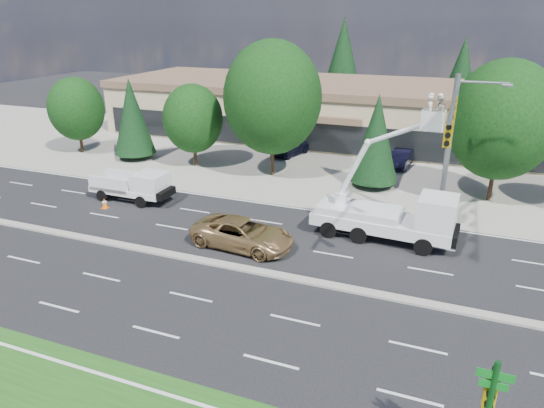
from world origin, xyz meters
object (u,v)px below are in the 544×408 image
at_px(signal_mast, 450,136).
at_px(street_sign_pole, 488,408).
at_px(bucket_truck, 395,211).
at_px(minivan, 243,234).
at_px(utility_pickup, 135,189).

bearing_deg(signal_mast, street_sign_pole, -82.73).
relative_size(street_sign_pole, bucket_truck, 0.48).
height_order(street_sign_pole, minivan, street_sign_pole).
height_order(utility_pickup, bucket_truck, bucket_truck).
height_order(signal_mast, bucket_truck, signal_mast).
distance_m(bucket_truck, minivan, 8.52).
height_order(street_sign_pole, bucket_truck, bucket_truck).
xyz_separation_m(street_sign_pole, bucket_truck, (-4.30, 14.49, -0.65)).
distance_m(signal_mast, minivan, 12.17).
bearing_deg(minivan, utility_pickup, 73.49).
xyz_separation_m(signal_mast, street_sign_pole, (1.97, -15.45, -3.61)).
bearing_deg(utility_pickup, bucket_truck, 0.35).
distance_m(signal_mast, street_sign_pole, 15.99).
height_order(signal_mast, utility_pickup, signal_mast).
relative_size(bucket_truck, minivan, 1.47).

